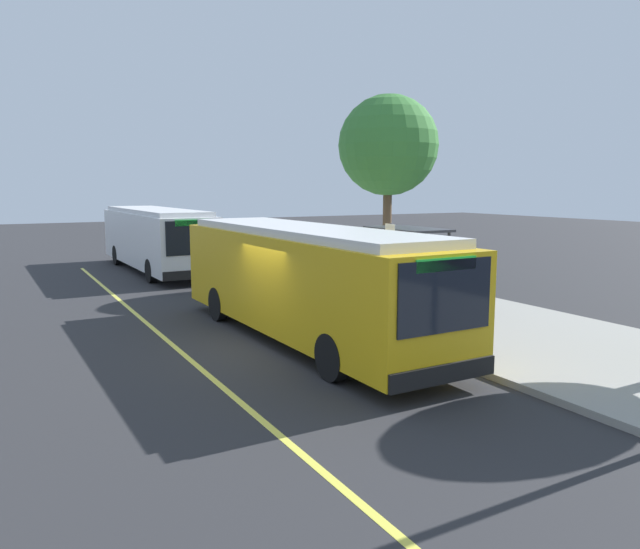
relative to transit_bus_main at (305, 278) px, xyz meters
name	(u,v)px	position (x,y,z in m)	size (l,w,h in m)	color
ground_plane	(274,346)	(0.29, -1.01, -1.62)	(120.00, 120.00, 0.00)	#2B2B2D
sidewalk_curb	(458,319)	(0.29, 4.99, -1.54)	(44.00, 6.40, 0.15)	gray
lane_stripe_center	(188,358)	(0.29, -3.21, -1.61)	(36.00, 0.14, 0.01)	#E0D64C
transit_bus_main	(305,278)	(0.00, 0.00, 0.00)	(10.88, 2.81, 2.95)	gold
transit_bus_second	(156,237)	(-14.93, -0.19, 0.00)	(11.24, 2.80, 2.95)	white
bus_shelter	(408,249)	(-2.43, 5.13, 0.30)	(2.90, 1.60, 2.48)	#333338
waiting_bench	(413,289)	(-1.99, 5.04, -0.98)	(1.60, 0.48, 0.95)	brown
route_sign_post	(390,258)	(-0.15, 2.79, 0.34)	(0.44, 0.08, 2.80)	#333338
pedestrian_commuter	(415,288)	(0.20, 3.44, -0.50)	(0.24, 0.40, 1.69)	#282D47
street_tree_upstreet	(388,146)	(-6.69, 7.26, 3.98)	(4.03, 4.03, 7.48)	brown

